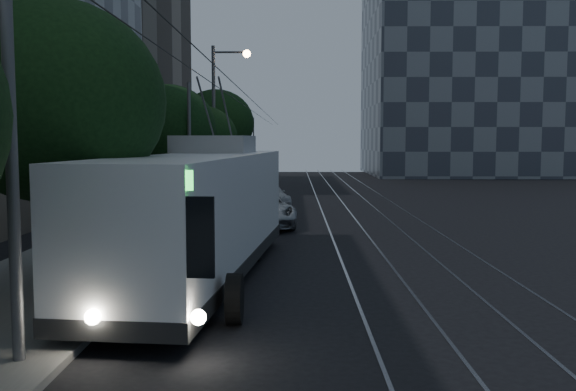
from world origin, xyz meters
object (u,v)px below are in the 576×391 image
Objects in this scene: trolleybus at (201,213)px; car_white_a at (246,198)px; streetlamp_far at (221,109)px; pickup_silver at (260,208)px; car_white_b at (268,195)px; car_white_d at (252,182)px; car_white_c at (249,184)px.

trolleybus is 3.31× the size of car_white_a.
streetlamp_far is (-1.63, 2.79, 4.85)m from car_white_a.
pickup_silver is 1.41× the size of car_white_a.
car_white_a is at bearing -59.78° from streetlamp_far.
car_white_a is 2.32m from car_white_b.
streetlamp_far is (-2.70, 0.74, 4.89)m from car_white_b.
car_white_d is at bearing 96.57° from trolleybus.
car_white_b is 0.49× the size of streetlamp_far.
pickup_silver is 6.41m from car_white_a.
streetlamp_far is (-1.22, -8.90, 4.81)m from car_white_d.
trolleybus is 10.82m from pickup_silver.
car_white_d is (-1.48, 18.02, -0.06)m from pickup_silver.
car_white_b is (1.01, 19.10, -1.16)m from trolleybus.
car_white_d is 0.46× the size of streetlamp_far.
pickup_silver reaches higher than car_white_b.
car_white_a is 0.44× the size of streetlamp_far.
car_white_a reaches higher than car_white_b.
car_white_c is 8.75m from streetlamp_far.
trolleybus reaches higher than car_white_c.
pickup_silver is 18.08m from car_white_d.
trolleybus is at bearing -68.87° from car_white_d.
trolleybus is 1.44× the size of streetlamp_far.
car_white_b is at bearing 79.47° from pickup_silver.
car_white_d is (-0.41, 11.70, 0.04)m from car_white_a.
car_white_a is at bearing 95.83° from trolleybus.
car_white_d is (-1.48, 9.64, 0.07)m from car_white_b.
pickup_silver is 0.62× the size of streetlamp_far.
trolleybus reaches higher than car_white_b.
car_white_b is (0.00, 8.38, -0.13)m from pickup_silver.
car_white_b is at bearing 53.92° from car_white_a.
streetlamp_far is at bearing 147.52° from car_white_b.
streetlamp_far reaches higher than car_white_d.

